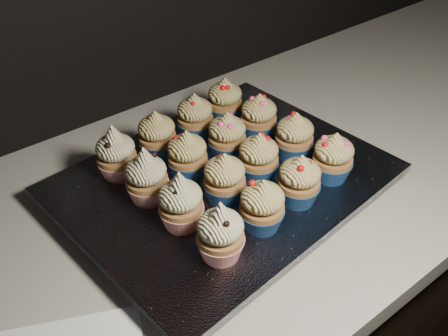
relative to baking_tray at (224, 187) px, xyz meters
name	(u,v)px	position (x,y,z in m)	size (l,w,h in m)	color
worktop	(231,189)	(0.03, 0.02, -0.03)	(2.44, 0.64, 0.04)	beige
baking_tray	(224,187)	(0.00, 0.00, 0.00)	(0.45, 0.34, 0.02)	black
foil_lining	(224,179)	(0.00, 0.00, 0.02)	(0.49, 0.38, 0.01)	silver
cupcake_0	(221,233)	(-0.10, -0.13, 0.06)	(0.06, 0.06, 0.10)	red
cupcake_1	(262,206)	(-0.03, -0.12, 0.06)	(0.06, 0.06, 0.08)	navy
cupcake_2	(299,181)	(0.05, -0.11, 0.06)	(0.06, 0.06, 0.08)	navy
cupcake_3	(333,158)	(0.13, -0.10, 0.06)	(0.06, 0.06, 0.08)	navy
cupcake_4	(181,203)	(-0.11, -0.05, 0.06)	(0.06, 0.06, 0.10)	red
cupcake_5	(225,179)	(-0.03, -0.04, 0.06)	(0.06, 0.06, 0.08)	navy
cupcake_6	(258,158)	(0.04, -0.03, 0.06)	(0.06, 0.06, 0.08)	navy
cupcake_7	(294,137)	(0.12, -0.03, 0.06)	(0.06, 0.06, 0.08)	navy
cupcake_8	(147,177)	(-0.12, 0.03, 0.06)	(0.06, 0.06, 0.10)	red
cupcake_9	(187,156)	(-0.04, 0.04, 0.06)	(0.06, 0.06, 0.08)	navy
cupcake_10	(227,136)	(0.04, 0.04, 0.06)	(0.06, 0.06, 0.08)	navy
cupcake_11	(259,117)	(0.12, 0.05, 0.06)	(0.06, 0.06, 0.08)	navy
cupcake_12	(116,154)	(-0.13, 0.10, 0.06)	(0.06, 0.06, 0.10)	red
cupcake_13	(157,135)	(-0.05, 0.11, 0.06)	(0.06, 0.06, 0.08)	navy
cupcake_14	(195,117)	(0.03, 0.12, 0.06)	(0.06, 0.06, 0.08)	navy
cupcake_15	(225,101)	(0.10, 0.13, 0.06)	(0.06, 0.06, 0.08)	navy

